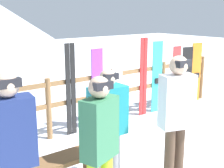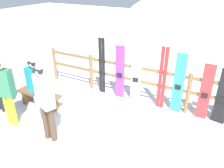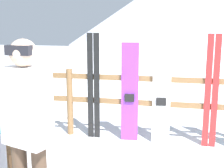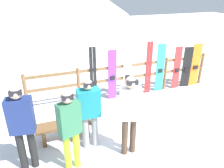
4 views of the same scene
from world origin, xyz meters
name	(u,v)px [view 2 (image 2 of 4)]	position (x,y,z in m)	size (l,w,h in m)	color
ground_plane	(97,141)	(0.00, 0.00, 0.00)	(40.00, 40.00, 0.00)	white
fence	(135,78)	(0.00, 2.01, 0.66)	(5.86, 0.10, 1.10)	brown
bench	(39,96)	(-2.09, 0.46, 0.32)	(1.28, 0.36, 0.43)	brown
person_teal	(38,87)	(-1.62, 0.05, 0.90)	(0.46, 0.26, 1.57)	gray
person_white	(45,98)	(-0.92, -0.41, 1.01)	(0.45, 0.34, 1.72)	#4C3828
person_plaid_green	(5,89)	(-2.09, -0.44, 0.96)	(0.43, 0.33, 1.63)	#B7D826
ski_pair_black	(102,66)	(-1.02, 1.96, 0.84)	(0.19, 0.02, 1.68)	black
snowboard_purple	(120,73)	(-0.44, 1.95, 0.77)	(0.27, 0.07, 1.55)	purple
snowboard_white	(136,77)	(0.05, 1.95, 0.73)	(0.27, 0.08, 1.47)	white
ski_pair_red	(162,79)	(0.77, 1.96, 0.84)	(0.20, 0.02, 1.69)	red
snowboard_cyan	(178,84)	(1.18, 1.95, 0.79)	(0.27, 0.07, 1.59)	#2DBFCC
snowboard_red	(205,93)	(1.82, 1.95, 0.71)	(0.26, 0.06, 1.44)	red
snowboard_black_stripe	(223,97)	(2.21, 1.95, 0.69)	(0.31, 0.09, 1.39)	black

